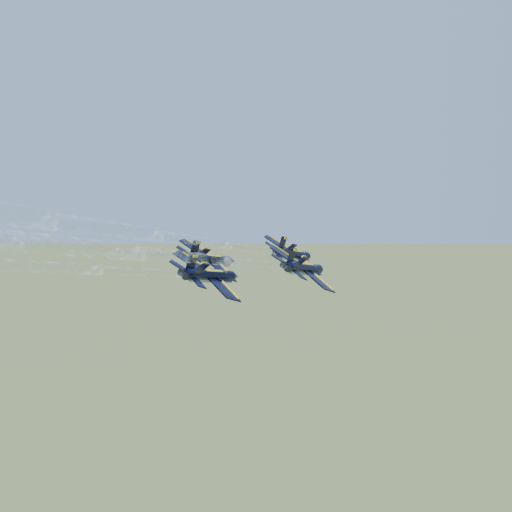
% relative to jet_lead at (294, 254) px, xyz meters
% --- Properties ---
extents(jet_lead, '(10.53, 16.49, 6.79)m').
position_rel_jet_lead_xyz_m(jet_lead, '(0.00, 0.00, 0.00)').
color(jet_lead, black).
extents(jet_left, '(10.53, 16.49, 6.79)m').
position_rel_jet_lead_xyz_m(jet_left, '(-13.15, -9.13, 0.00)').
color(jet_left, black).
extents(jet_right, '(10.53, 16.49, 6.79)m').
position_rel_jet_lead_xyz_m(jet_right, '(3.60, -15.99, 0.00)').
color(jet_right, black).
extents(jet_slot, '(10.53, 16.49, 6.79)m').
position_rel_jet_lead_xyz_m(jet_slot, '(-9.14, -25.20, 0.00)').
color(jet_slot, black).
extents(smoke_trail_lead, '(25.00, 70.18, 2.81)m').
position_rel_jet_lead_xyz_m(smoke_trail_lead, '(-17.28, -52.07, 0.03)').
color(smoke_trail_lead, white).
extents(smoke_trail_right, '(25.00, 70.18, 2.81)m').
position_rel_jet_lead_xyz_m(smoke_trail_right, '(-13.67, -68.06, 0.03)').
color(smoke_trail_right, white).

